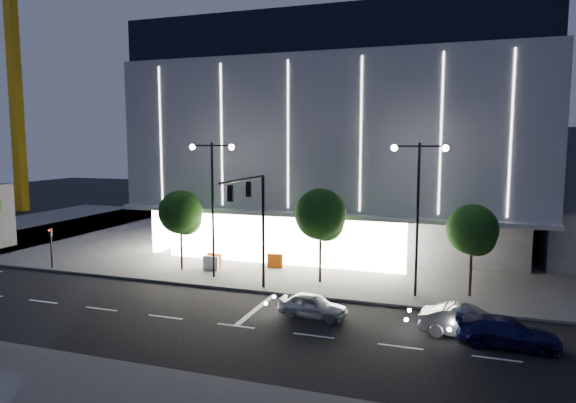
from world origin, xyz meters
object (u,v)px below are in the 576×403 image
(street_lamp_east, at_px, (418,196))
(barrier_b, at_px, (211,263))
(barrier_a, at_px, (214,260))
(car_third, at_px, (507,332))
(street_lamp_west, at_px, (213,190))
(tree_right, at_px, (473,232))
(barrier_c, at_px, (275,261))
(ped_signal_far, at_px, (51,244))
(car_lead, at_px, (313,305))
(tree_mid, at_px, (321,217))
(traffic_mast, at_px, (254,212))
(tower_crane, at_px, (20,50))
(car_second, at_px, (468,322))
(tree_left, at_px, (181,215))

(street_lamp_east, xyz_separation_m, barrier_b, (-14.00, 1.51, -5.31))
(barrier_a, bearing_deg, car_third, -14.78)
(street_lamp_west, distance_m, barrier_b, 5.61)
(tree_right, relative_size, barrier_b, 5.01)
(barrier_c, bearing_deg, ped_signal_far, -166.76)
(car_lead, bearing_deg, barrier_b, 61.30)
(tree_mid, height_order, barrier_c, tree_mid)
(tree_mid, bearing_deg, ped_signal_far, -172.45)
(ped_signal_far, height_order, barrier_b, ped_signal_far)
(traffic_mast, xyz_separation_m, barrier_c, (-1.01, 6.25, -4.38))
(traffic_mast, xyz_separation_m, barrier_b, (-5.00, 4.18, -4.38))
(car_third, bearing_deg, tree_mid, 58.41)
(tower_crane, distance_m, car_lead, 57.06)
(street_lamp_west, bearing_deg, tree_right, 3.64)
(street_lamp_west, bearing_deg, car_second, -18.73)
(car_lead, height_order, car_third, car_third)
(tree_mid, bearing_deg, car_lead, -78.67)
(barrier_a, xyz_separation_m, barrier_c, (4.12, 1.29, 0.00))
(ped_signal_far, bearing_deg, barrier_b, 15.34)
(ped_signal_far, bearing_deg, car_lead, -9.87)
(street_lamp_east, xyz_separation_m, tree_mid, (-5.97, 1.02, -1.62))
(traffic_mast, relative_size, tower_crane, 0.22)
(street_lamp_west, bearing_deg, barrier_a, 116.14)
(ped_signal_far, distance_m, car_third, 29.85)
(tree_mid, height_order, tree_right, tree_mid)
(traffic_mast, bearing_deg, tree_left, 152.16)
(tree_mid, distance_m, barrier_c, 6.03)
(tree_right, height_order, barrier_b, tree_right)
(street_lamp_west, relative_size, car_second, 2.08)
(car_lead, bearing_deg, street_lamp_east, -36.90)
(ped_signal_far, bearing_deg, car_second, -7.91)
(car_lead, bearing_deg, tree_mid, 17.92)
(street_lamp_east, height_order, tower_crane, tower_crane)
(tree_left, bearing_deg, traffic_mast, -27.84)
(tower_crane, bearing_deg, car_lead, -30.35)
(car_lead, height_order, barrier_a, car_lead)
(street_lamp_east, relative_size, barrier_b, 8.18)
(car_lead, xyz_separation_m, barrier_c, (-5.24, 8.60, 0.04))
(car_third, bearing_deg, traffic_mast, 78.38)
(car_third, height_order, barrier_b, car_third)
(tower_crane, relative_size, car_lead, 8.87)
(tower_crane, xyz_separation_m, barrier_a, (36.79, -19.71, -19.86))
(tree_left, bearing_deg, car_third, -18.69)
(street_lamp_east, distance_m, barrier_a, 15.26)
(street_lamp_east, xyz_separation_m, barrier_c, (-10.01, 3.58, -5.31))
(street_lamp_east, bearing_deg, ped_signal_far, -176.56)
(street_lamp_east, xyz_separation_m, tower_crane, (-50.92, 22.00, 14.55))
(tree_mid, height_order, car_second, tree_mid)
(traffic_mast, bearing_deg, car_second, -12.88)
(street_lamp_west, height_order, tree_mid, street_lamp_west)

